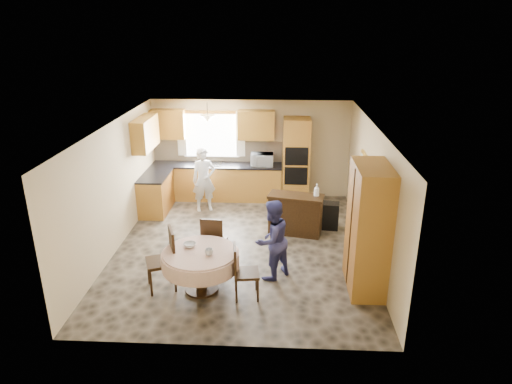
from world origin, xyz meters
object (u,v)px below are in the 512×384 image
object	(u,v)px
dining_table	(201,260)
person_sink	(204,180)
oven_tower	(296,160)
chair_right	(242,269)
chair_left	(165,256)
chair_back	(213,239)
sideboard	(295,216)
person_dining	(272,240)
cupboard	(368,229)

from	to	relation	value
dining_table	person_sink	world-z (taller)	person_sink
oven_tower	person_sink	xyz separation A→B (m)	(-2.20, -0.77, -0.29)
oven_tower	chair_right	distance (m)	4.59
chair_left	chair_back	world-z (taller)	chair_left
oven_tower	sideboard	bearing A→B (deg)	-91.57
dining_table	person_dining	size ratio (longest dim) A/B	0.88
sideboard	chair_left	distance (m)	3.20
chair_left	chair_back	xyz separation A→B (m)	(0.70, 0.78, -0.04)
chair_left	person_sink	size ratio (longest dim) A/B	0.70
person_sink	oven_tower	bearing A→B (deg)	-0.25
oven_tower	chair_left	world-z (taller)	oven_tower
dining_table	chair_back	distance (m)	0.85
chair_left	person_sink	xyz separation A→B (m)	(0.11, 3.45, 0.18)
oven_tower	chair_back	bearing A→B (deg)	-115.13
dining_table	chair_right	bearing A→B (deg)	-13.05
oven_tower	chair_back	xyz separation A→B (m)	(-1.61, -3.44, -0.51)
chair_back	person_sink	bearing A→B (deg)	-71.78
chair_left	chair_back	distance (m)	1.05
oven_tower	person_dining	size ratio (longest dim) A/B	1.45
person_sink	sideboard	bearing A→B (deg)	-48.49
cupboard	chair_back	xyz separation A→B (m)	(-2.68, 0.58, -0.54)
dining_table	oven_tower	bearing A→B (deg)	68.24
sideboard	chair_left	xyz separation A→B (m)	(-2.26, -2.25, 0.18)
chair_left	person_dining	world-z (taller)	person_dining
dining_table	chair_left	world-z (taller)	chair_left
oven_tower	chair_left	distance (m)	4.83
sideboard	chair_left	world-z (taller)	chair_left
dining_table	person_sink	distance (m)	3.55
chair_back	person_sink	xyz separation A→B (m)	(-0.59, 2.67, 0.22)
cupboard	dining_table	distance (m)	2.84
chair_back	oven_tower	bearing A→B (deg)	-109.38
oven_tower	dining_table	size ratio (longest dim) A/B	1.64
cupboard	chair_right	bearing A→B (deg)	-168.28
chair_right	oven_tower	bearing A→B (deg)	-19.86
cupboard	person_dining	bearing A→B (deg)	171.93
person_sink	chair_right	bearing A→B (deg)	-91.43
chair_right	person_sink	xyz separation A→B (m)	(-1.20, 3.67, 0.25)
chair_back	person_dining	bearing A→B (deg)	167.88
chair_left	chair_right	bearing A→B (deg)	58.62
cupboard	dining_table	world-z (taller)	cupboard
oven_tower	sideboard	xyz separation A→B (m)	(-0.05, -1.96, -0.65)
sideboard	person_dining	xyz separation A→B (m)	(-0.47, -1.83, 0.32)
oven_tower	chair_left	size ratio (longest dim) A/B	1.97
sideboard	chair_back	size ratio (longest dim) A/B	1.16
sideboard	dining_table	distance (m)	2.85
cupboard	person_sink	distance (m)	4.62
oven_tower	chair_right	size ratio (longest dim) A/B	2.25
oven_tower	dining_table	distance (m)	4.63
cupboard	person_dining	size ratio (longest dim) A/B	1.49
person_sink	person_dining	distance (m)	3.45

